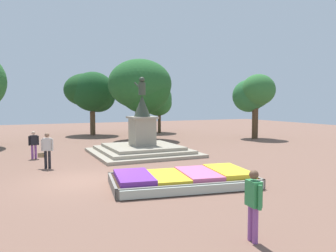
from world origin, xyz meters
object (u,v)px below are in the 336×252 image
Objects in this scene: pedestrian_near_planter at (253,201)px; pedestrian_crossing_plaza at (34,143)px; flower_planter at (184,179)px; statue_monument at (142,143)px; pedestrian_with_handbag at (47,148)px.

pedestrian_near_planter reaches higher than pedestrian_crossing_plaza.
pedestrian_near_planter is at bearing -100.13° from flower_planter.
statue_monument is 3.59× the size of pedestrian_near_planter.
statue_monument is (1.25, 7.92, 0.43)m from flower_planter.
pedestrian_near_planter is (-0.92, -5.16, 0.71)m from flower_planter.
flower_planter is at bearing -98.98° from statue_monument.
flower_planter is at bearing -61.12° from pedestrian_crossing_plaza.
flower_planter is 7.24m from pedestrian_with_handbag.
pedestrian_crossing_plaza is at bearing 171.09° from statue_monument.
statue_monument is at bearing 81.02° from flower_planter.
statue_monument reaches higher than pedestrian_with_handbag.
pedestrian_near_planter is at bearing -99.44° from statue_monument.
pedestrian_with_handbag is at bearing 128.21° from flower_planter.
pedestrian_with_handbag is at bearing 108.09° from pedestrian_near_planter.
pedestrian_crossing_plaza is (-3.98, 14.05, -0.06)m from pedestrian_near_planter.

